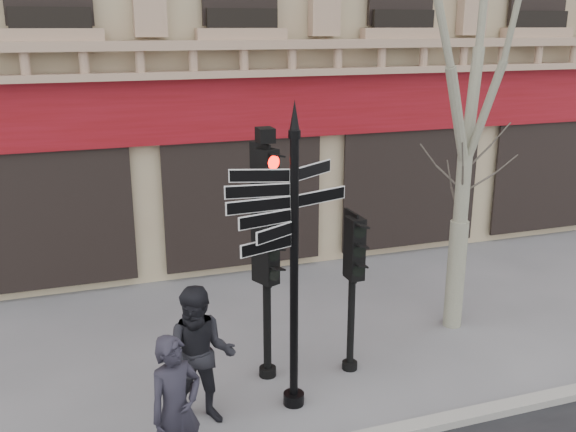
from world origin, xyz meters
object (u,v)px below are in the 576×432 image
(traffic_signal_secondary, at_px, (353,265))
(pedestrian_a, at_px, (176,411))
(plane_tree, at_px, (476,17))
(pedestrian_b, at_px, (200,357))
(fingerpost, at_px, (294,209))
(traffic_signal_main, at_px, (266,226))

(traffic_signal_secondary, bearing_deg, pedestrian_a, -152.35)
(plane_tree, height_order, pedestrian_b, plane_tree)
(traffic_signal_secondary, distance_m, pedestrian_b, 2.67)
(pedestrian_a, bearing_deg, fingerpost, 6.36)
(traffic_signal_secondary, height_order, plane_tree, plane_tree)
(pedestrian_a, relative_size, pedestrian_b, 0.95)
(traffic_signal_main, height_order, traffic_signal_secondary, traffic_signal_main)
(plane_tree, relative_size, pedestrian_b, 3.86)
(pedestrian_a, height_order, pedestrian_b, pedestrian_b)
(traffic_signal_main, distance_m, traffic_signal_secondary, 1.48)
(traffic_signal_secondary, relative_size, plane_tree, 0.33)
(traffic_signal_main, height_order, plane_tree, plane_tree)
(pedestrian_a, bearing_deg, pedestrian_b, 40.89)
(traffic_signal_main, bearing_deg, plane_tree, -13.84)
(pedestrian_b, bearing_deg, traffic_signal_secondary, 30.61)
(traffic_signal_main, relative_size, traffic_signal_secondary, 1.54)
(traffic_signal_main, relative_size, plane_tree, 0.51)
(fingerpost, height_order, pedestrian_a, fingerpost)
(traffic_signal_secondary, bearing_deg, plane_tree, 16.93)
(traffic_signal_main, distance_m, pedestrian_b, 2.06)
(fingerpost, relative_size, plane_tree, 0.57)
(traffic_signal_main, xyz_separation_m, pedestrian_a, (-1.69, -1.91, -1.50))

